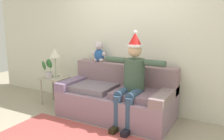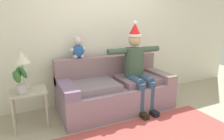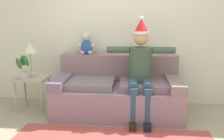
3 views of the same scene
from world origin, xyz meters
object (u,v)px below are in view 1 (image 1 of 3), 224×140
object	(u,v)px
couch	(117,98)
side_table	(55,82)
potted_plant	(48,69)
person_seated	(132,78)
teddy_bear	(99,53)
table_lamp	(55,54)

from	to	relation	value
couch	side_table	bearing A→B (deg)	-178.70
potted_plant	person_seated	bearing A→B (deg)	-1.50
teddy_bear	potted_plant	size ratio (longest dim) A/B	0.98
person_seated	side_table	xyz separation A→B (m)	(-1.76, 0.14, -0.33)
table_lamp	potted_plant	size ratio (longest dim) A/B	1.46
person_seated	side_table	world-z (taller)	person_seated
couch	table_lamp	xyz separation A→B (m)	(-1.45, 0.05, 0.66)
person_seated	teddy_bear	world-z (taller)	person_seated
side_table	table_lamp	distance (m)	0.56
couch	teddy_bear	distance (m)	0.96
potted_plant	table_lamp	bearing A→B (deg)	76.25
person_seated	potted_plant	distance (m)	1.84
couch	table_lamp	bearing A→B (deg)	178.08
side_table	potted_plant	xyz separation A→B (m)	(-0.08, -0.09, 0.29)
side_table	potted_plant	size ratio (longest dim) A/B	1.43
potted_plant	couch	bearing A→B (deg)	4.76
couch	teddy_bear	world-z (taller)	teddy_bear
couch	potted_plant	world-z (taller)	potted_plant
couch	person_seated	size ratio (longest dim) A/B	1.28
potted_plant	side_table	bearing A→B (deg)	49.76
couch	side_table	size ratio (longest dim) A/B	3.51
couch	potted_plant	bearing A→B (deg)	-175.24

